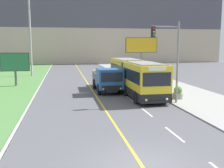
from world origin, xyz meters
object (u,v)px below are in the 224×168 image
object	(u,v)px
utility_pole_far	(30,35)
billboard_small	(15,63)
dump_truck	(108,80)
planter_round_near	(178,93)
traffic_light_mast	(171,53)
planter_round_second	(161,86)
billboard_large	(141,46)
city_bus	(135,76)

from	to	relation	value
utility_pole_far	billboard_small	bearing A→B (deg)	-93.83
dump_truck	planter_round_near	bearing A→B (deg)	-39.72
utility_pole_far	billboard_small	world-z (taller)	utility_pole_far
dump_truck	traffic_light_mast	distance (m)	7.64
utility_pole_far	dump_truck	bearing A→B (deg)	-60.56
utility_pole_far	planter_round_second	xyz separation A→B (m)	(14.45, -16.46, -5.57)
utility_pole_far	planter_round_near	size ratio (longest dim) A/B	11.34
billboard_small	traffic_light_mast	bearing A→B (deg)	-41.42
billboard_large	planter_round_near	distance (m)	20.59
city_bus	billboard_large	xyz separation A→B (m)	(5.53, 16.09, 2.87)
billboard_small	planter_round_near	world-z (taller)	billboard_small
billboard_large	planter_round_near	xyz separation A→B (m)	(-2.75, -20.02, -3.93)
utility_pole_far	planter_round_near	bearing A→B (deg)	-54.93
dump_truck	utility_pole_far	xyz separation A→B (m)	(-9.07, 16.07, 4.92)
city_bus	planter_round_near	world-z (taller)	city_bus
dump_truck	billboard_small	xyz separation A→B (m)	(-9.74, 6.09, 1.42)
utility_pole_far	traffic_light_mast	xyz separation A→B (m)	(12.96, -22.00, -2.07)
planter_round_near	planter_round_second	bearing A→B (deg)	89.12
traffic_light_mast	planter_round_near	world-z (taller)	traffic_light_mast
planter_round_near	city_bus	bearing A→B (deg)	125.29
dump_truck	planter_round_near	distance (m)	6.95
utility_pole_far	billboard_large	world-z (taller)	utility_pole_far
city_bus	traffic_light_mast	size ratio (longest dim) A/B	1.97
traffic_light_mast	planter_round_second	xyz separation A→B (m)	(1.49, 5.54, -3.49)
dump_truck	city_bus	bearing A→B (deg)	-10.74
utility_pole_far	planter_round_near	distance (m)	25.65
billboard_small	planter_round_second	xyz separation A→B (m)	(15.12, -6.48, -2.06)
city_bus	planter_round_second	world-z (taller)	city_bus
city_bus	planter_round_near	xyz separation A→B (m)	(2.79, -3.94, -1.06)
city_bus	planter_round_second	xyz separation A→B (m)	(2.85, 0.09, -1.03)
billboard_large	planter_round_second	size ratio (longest dim) A/B	5.24
dump_truck	planter_round_second	xyz separation A→B (m)	(5.38, -0.39, -0.64)
planter_round_second	traffic_light_mast	bearing A→B (deg)	-105.10
billboard_small	planter_round_second	bearing A→B (deg)	-23.21
traffic_light_mast	planter_round_second	distance (m)	6.71
planter_round_near	traffic_light_mast	bearing A→B (deg)	-133.55
billboard_small	planter_round_near	distance (m)	18.48
billboard_small	city_bus	bearing A→B (deg)	-28.18
billboard_large	billboard_small	size ratio (longest dim) A/B	1.55
planter_round_near	dump_truck	bearing A→B (deg)	140.28
billboard_large	utility_pole_far	bearing A→B (deg)	178.44
traffic_light_mast	billboard_small	bearing A→B (deg)	138.58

